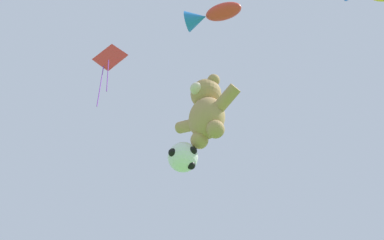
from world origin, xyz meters
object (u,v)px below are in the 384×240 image
(teddy_bear_kite, at_px, (206,110))
(diamond_kite, at_px, (109,60))
(fish_kite_crimson, at_px, (210,15))
(soccer_ball_kite, at_px, (183,157))

(teddy_bear_kite, distance_m, diamond_kite, 5.18)
(fish_kite_crimson, height_order, diamond_kite, diamond_kite)
(soccer_ball_kite, distance_m, diamond_kite, 5.83)
(teddy_bear_kite, xyz_separation_m, soccer_ball_kite, (-0.78, -0.14, -1.36))
(soccer_ball_kite, bearing_deg, fish_kite_crimson, -18.54)
(teddy_bear_kite, bearing_deg, fish_kite_crimson, -36.94)
(teddy_bear_kite, xyz_separation_m, diamond_kite, (-3.18, -1.70, 3.72))
(teddy_bear_kite, distance_m, soccer_ball_kite, 1.58)
(teddy_bear_kite, bearing_deg, diamond_kite, -151.83)
(diamond_kite, bearing_deg, teddy_bear_kite, 28.17)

